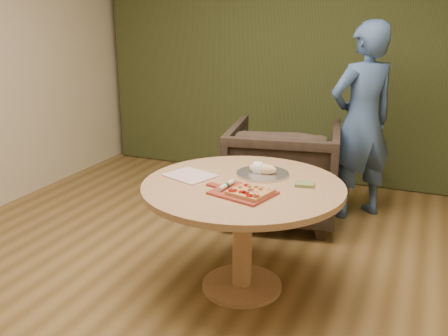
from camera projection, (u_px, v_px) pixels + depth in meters
room_shell at (188, 89)px, 2.73m from camera, size 5.04×6.04×2.84m
curtain at (311, 51)px, 5.29m from camera, size 4.80×0.14×2.78m
pedestal_table at (243, 204)px, 3.23m from camera, size 1.30×1.30×0.75m
pizza_paddle at (241, 193)px, 3.01m from camera, size 0.47×0.36×0.01m
flatbread_pizza at (250, 192)px, 2.97m from camera, size 0.27×0.27×0.04m
cutlery_roll at (226, 185)px, 3.07m from camera, size 0.05×0.20×0.03m
newspaper at (190, 176)px, 3.33m from camera, size 0.37×0.34×0.01m
serving_tray at (263, 174)px, 3.36m from camera, size 0.36×0.36×0.02m
bread_roll at (261, 169)px, 3.36m from camera, size 0.19×0.09×0.09m
green_packet at (305, 184)px, 3.16m from camera, size 0.14×0.12×0.02m
armchair at (284, 167)px, 4.43m from camera, size 1.08×1.03×0.97m
person_standing at (362, 122)px, 4.39m from camera, size 0.75×0.74×1.74m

